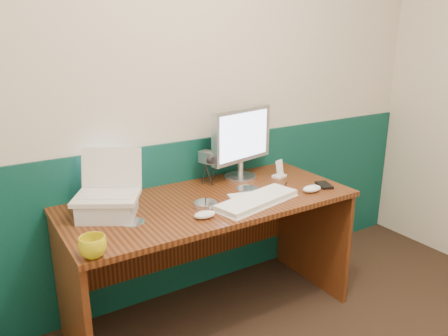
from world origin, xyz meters
TOP-DOWN VIEW (x-y plane):
  - back_wall at (0.00, 1.75)m, footprint 3.50×0.04m
  - wainscot at (0.00, 1.74)m, footprint 3.48×0.02m
  - desk at (-0.17, 1.38)m, footprint 1.60×0.70m
  - laptop_riser at (-0.72, 1.44)m, footprint 0.34×0.33m
  - laptop at (-0.72, 1.44)m, footprint 0.38×0.36m
  - monitor at (0.18, 1.59)m, footprint 0.48×0.23m
  - keyboard at (0.02, 1.19)m, footprint 0.52×0.27m
  - mouse_right at (0.39, 1.17)m, footprint 0.12×0.07m
  - mouse_left at (-0.32, 1.17)m, footprint 0.12×0.08m
  - mug at (-0.89, 1.07)m, footprint 0.13×0.13m
  - camcorder at (-0.04, 1.60)m, footprint 0.14×0.16m
  - cd_spindle at (-0.24, 1.30)m, footprint 0.12×0.12m
  - cd_loose_a at (-0.64, 1.31)m, footprint 0.12×0.12m
  - cd_loose_b at (0.11, 1.42)m, footprint 0.13×0.13m
  - pen at (0.32, 1.32)m, footprint 0.10×0.10m
  - papers at (0.01, 1.32)m, footprint 0.17×0.13m
  - dock at (0.40, 1.48)m, footprint 0.09×0.08m
  - music_player at (0.40, 1.48)m, footprint 0.06×0.04m
  - pda at (0.52, 1.20)m, footprint 0.11×0.14m

SIDE VIEW (x-z plane):
  - desk at x=-0.17m, z-range 0.00..0.75m
  - wainscot at x=0.00m, z-range 0.00..1.00m
  - cd_loose_a at x=-0.64m, z-range 0.75..0.75m
  - cd_loose_b at x=0.11m, z-range 0.75..0.75m
  - papers at x=0.01m, z-range 0.75..0.75m
  - pen at x=0.32m, z-range 0.75..0.76m
  - pda at x=0.52m, z-range 0.75..0.76m
  - dock at x=0.40m, z-range 0.75..0.77m
  - cd_spindle at x=-0.24m, z-range 0.75..0.78m
  - keyboard at x=0.02m, z-range 0.75..0.78m
  - mouse_left at x=-0.32m, z-range 0.75..0.79m
  - mouse_right at x=0.39m, z-range 0.75..0.79m
  - mug at x=-0.89m, z-range 0.75..0.84m
  - laptop_riser at x=-0.72m, z-range 0.75..0.84m
  - music_player at x=0.40m, z-range 0.76..0.86m
  - camcorder at x=-0.04m, z-range 0.75..0.96m
  - laptop at x=-0.72m, z-range 0.84..1.10m
  - monitor at x=0.18m, z-range 0.75..1.21m
  - back_wall at x=0.00m, z-range 0.00..2.50m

